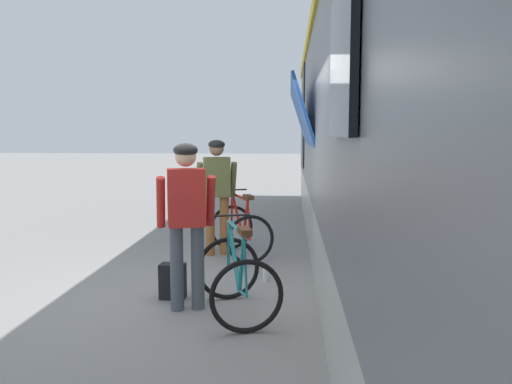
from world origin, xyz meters
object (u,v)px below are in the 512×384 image
object	(u,v)px
cyclist_far_in_olive	(217,187)
bicycle_far_red	(240,230)
cyclist_near_in_red	(186,211)
backpack_on_platform	(173,281)
train_car	(497,122)
bicycle_near_teal	(237,277)
water_bottle_near_the_bikes	(266,274)

from	to	relation	value
cyclist_far_in_olive	bicycle_far_red	distance (m)	0.75
cyclist_near_in_red	backpack_on_platform	distance (m)	0.95
cyclist_far_in_olive	train_car	bearing A→B (deg)	-46.64
bicycle_near_teal	water_bottle_near_the_bikes	xyz separation A→B (m)	(0.24, 1.24, -0.31)
cyclist_far_in_olive	bicycle_far_red	xyz separation A→B (m)	(0.36, -0.07, -0.65)
bicycle_near_teal	water_bottle_near_the_bikes	bearing A→B (deg)	79.04
cyclist_near_in_red	bicycle_near_teal	size ratio (longest dim) A/B	1.44
cyclist_far_in_olive	water_bottle_near_the_bikes	world-z (taller)	cyclist_far_in_olive
cyclist_near_in_red	train_car	bearing A→B (deg)	-11.87
cyclist_near_in_red	water_bottle_near_the_bikes	size ratio (longest dim) A/B	9.11
bicycle_far_red	backpack_on_platform	xyz separation A→B (m)	(-0.57, -2.05, -0.20)
train_car	backpack_on_platform	world-z (taller)	train_car
cyclist_near_in_red	cyclist_far_in_olive	bearing A→B (deg)	90.72
backpack_on_platform	bicycle_near_teal	bearing A→B (deg)	-27.68
train_car	backpack_on_platform	xyz separation A→B (m)	(-3.11, 0.95, -1.77)
bicycle_near_teal	water_bottle_near_the_bikes	world-z (taller)	bicycle_near_teal
cyclist_far_in_olive	backpack_on_platform	distance (m)	2.30
backpack_on_platform	cyclist_far_in_olive	bearing A→B (deg)	88.48
cyclist_near_in_red	backpack_on_platform	world-z (taller)	cyclist_near_in_red
train_car	bicycle_near_teal	size ratio (longest dim) A/B	16.01
train_car	cyclist_near_in_red	bearing A→B (deg)	168.13
cyclist_near_in_red	bicycle_near_teal	bearing A→B (deg)	-14.62
cyclist_near_in_red	bicycle_far_red	xyz separation A→B (m)	(0.33, 2.40, -0.65)
train_car	water_bottle_near_the_bikes	bearing A→B (deg)	140.90
cyclist_far_in_olive	water_bottle_near_the_bikes	xyz separation A→B (m)	(0.81, -1.37, -0.96)
water_bottle_near_the_bikes	backpack_on_platform	bearing A→B (deg)	-143.56
bicycle_far_red	backpack_on_platform	distance (m)	2.14
bicycle_far_red	backpack_on_platform	world-z (taller)	bicycle_far_red
cyclist_far_in_olive	bicycle_far_red	bearing A→B (deg)	-11.54
bicycle_near_teal	backpack_on_platform	bearing A→B (deg)	148.22
bicycle_near_teal	bicycle_far_red	xyz separation A→B (m)	(-0.21, 2.54, 0.00)
cyclist_far_in_olive	backpack_on_platform	bearing A→B (deg)	-95.62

